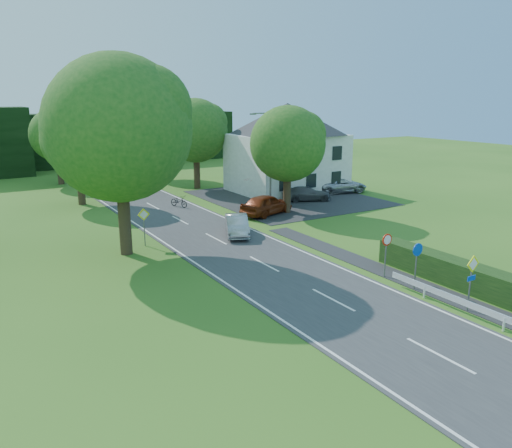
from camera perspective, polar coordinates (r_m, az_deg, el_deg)
road at (r=29.82m, az=-1.14°, el=-3.54°), size 7.00×80.00×0.04m
parking_pad at (r=46.71m, az=3.55°, el=3.01°), size 14.00×16.00×0.04m
line_edge_left at (r=28.40m, az=-6.83°, el=-4.52°), size 0.12×80.00×0.01m
line_edge_right at (r=31.49m, az=3.98°, el=-2.55°), size 0.12×80.00×0.01m
line_centre at (r=29.81m, az=-1.14°, el=-3.50°), size 0.12×80.00×0.01m
tree_main at (r=29.89m, az=-15.25°, el=7.40°), size 9.40×9.40×11.64m
tree_left_far at (r=45.75m, az=-19.67°, el=7.39°), size 7.00×7.00×8.58m
tree_right_far at (r=51.37m, az=-6.86°, el=9.07°), size 7.40×7.40×9.09m
tree_left_back at (r=57.60m, az=-21.71°, el=8.22°), size 6.60×6.60×8.07m
tree_right_back at (r=58.43m, az=-11.06°, el=8.78°), size 6.20×6.20×7.56m
tree_right_mid at (r=40.00m, az=3.62°, el=7.30°), size 7.00×7.00×8.58m
treeline_right at (r=74.18m, az=-14.00°, el=9.54°), size 30.00×5.00×7.00m
house_white at (r=49.64m, az=3.55°, el=8.80°), size 10.60×8.40×8.60m
streetlight at (r=41.39m, az=1.52°, el=7.80°), size 2.03×0.18×8.00m
sign_priority_right at (r=23.57m, az=23.44°, el=-5.13°), size 0.78×0.09×2.59m
sign_roundabout at (r=25.33m, az=17.91°, el=-3.61°), size 0.64×0.08×2.37m
sign_speed_limit at (r=26.57m, az=14.70°, el=-2.33°), size 0.64×0.11×2.37m
sign_priority_left at (r=31.97m, az=-12.70°, el=0.50°), size 0.78×0.09×2.44m
moving_car at (r=33.88m, az=-2.20°, el=-0.13°), size 3.02×4.34×1.35m
motorcycle at (r=43.05m, az=-8.80°, el=2.60°), size 1.30×2.01×1.00m
parked_car_red at (r=39.73m, az=1.21°, el=2.26°), size 5.20×3.36×1.65m
parked_car_grey at (r=45.44m, az=5.85°, el=3.47°), size 4.67×3.36×1.26m
parked_car_silver_b at (r=49.79m, az=9.61°, el=4.42°), size 5.67×3.54×1.46m
parasol at (r=46.61m, az=-0.08°, el=4.27°), size 2.61×2.64×1.96m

